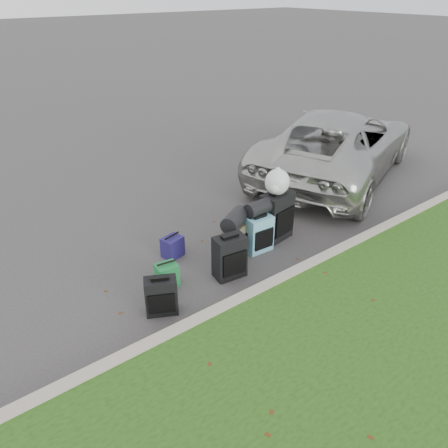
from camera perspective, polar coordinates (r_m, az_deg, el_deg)
ground at (r=7.15m, az=1.61°, el=-4.24°), size 120.00×120.00×0.00m
curb at (r=6.50m, az=7.20°, el=-7.49°), size 120.00×0.18×0.15m
suv at (r=10.32m, az=14.57°, el=10.16°), size 5.91×4.31×1.49m
suitcase_small_black at (r=5.94m, az=-8.20°, el=-9.29°), size 0.49×0.40×0.53m
suitcase_large_black_left at (r=6.52m, az=0.73°, el=-4.32°), size 0.50×0.34×0.68m
suitcase_olive at (r=7.05m, az=1.39°, el=-2.22°), size 0.43×0.34×0.52m
suitcase_teal at (r=7.17m, az=4.59°, el=-1.29°), size 0.45×0.29×0.62m
suitcase_large_black_right at (r=7.50m, az=6.85°, el=1.02°), size 0.61×0.42×0.85m
tote_green at (r=6.47m, az=-7.45°, el=-6.63°), size 0.34×0.29×0.35m
tote_navy at (r=7.12m, az=-6.74°, el=-2.98°), size 0.37×0.32×0.34m
duffel_left at (r=6.84m, az=1.38°, el=0.56°), size 0.58×0.48×0.27m
duffel_right at (r=7.04m, az=4.55°, el=2.10°), size 0.44×0.25×0.24m
trash_bag at (r=7.23m, az=6.98°, el=5.46°), size 0.42×0.42×0.42m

